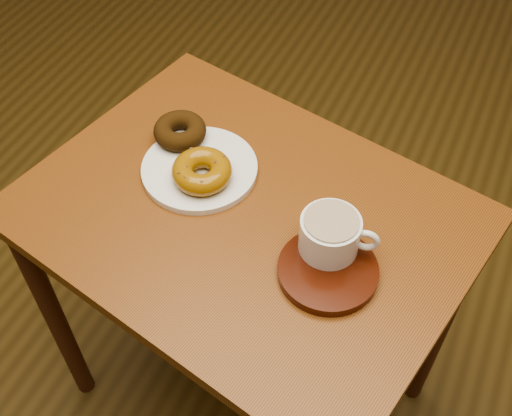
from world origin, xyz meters
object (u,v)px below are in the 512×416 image
at_px(coffee_cup, 331,234).
at_px(saucer, 328,271).
at_px(cafe_table, 246,251).
at_px(donut_plate, 200,169).

bearing_deg(coffee_cup, saucer, -81.41).
bearing_deg(coffee_cup, cafe_table, 161.76).
relative_size(donut_plate, coffee_cup, 1.65).
distance_m(donut_plate, coffee_cup, 0.28).
height_order(cafe_table, saucer, saucer).
xyz_separation_m(saucer, coffee_cup, (-0.01, 0.04, 0.04)).
bearing_deg(cafe_table, saucer, -7.33).
bearing_deg(cafe_table, coffee_cup, 4.05).
height_order(donut_plate, coffee_cup, coffee_cup).
relative_size(cafe_table, coffee_cup, 6.68).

